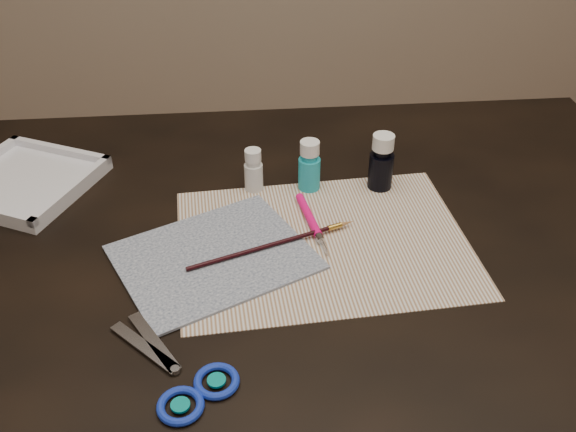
{
  "coord_description": "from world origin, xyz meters",
  "views": [
    {
      "loc": [
        -0.07,
        -0.76,
        1.35
      ],
      "look_at": [
        0.0,
        0.0,
        0.8
      ],
      "focal_mm": 40.0,
      "sensor_mm": 36.0,
      "label": 1
    }
  ],
  "objects": [
    {
      "name": "table",
      "position": [
        0.0,
        0.0,
        0.38
      ],
      "size": [
        1.3,
        0.9,
        0.75
      ],
      "primitive_type": "cube",
      "color": "black",
      "rests_on": "ground"
    },
    {
      "name": "paper",
      "position": [
        0.05,
        -0.0,
        0.75
      ],
      "size": [
        0.45,
        0.36,
        0.0
      ],
      "primitive_type": "cube",
      "rotation": [
        0.0,
        0.0,
        0.06
      ],
      "color": "silver",
      "rests_on": "table"
    },
    {
      "name": "canvas",
      "position": [
        -0.11,
        -0.03,
        0.75
      ],
      "size": [
        0.33,
        0.31,
        0.0
      ],
      "primitive_type": "cube",
      "rotation": [
        0.0,
        0.0,
        0.45
      ],
      "color": "#122040",
      "rests_on": "paper"
    },
    {
      "name": "paint_bottle_white",
      "position": [
        -0.04,
        0.15,
        0.79
      ],
      "size": [
        0.04,
        0.04,
        0.08
      ],
      "primitive_type": "cylinder",
      "rotation": [
        0.0,
        0.0,
        -0.3
      ],
      "color": "silver",
      "rests_on": "table"
    },
    {
      "name": "paint_bottle_cyan",
      "position": [
        0.05,
        0.15,
        0.79
      ],
      "size": [
        0.04,
        0.04,
        0.09
      ],
      "primitive_type": "cylinder",
      "rotation": [
        0.0,
        0.0,
        0.12
      ],
      "color": "#1DA8BD",
      "rests_on": "table"
    },
    {
      "name": "paint_bottle_navy",
      "position": [
        0.17,
        0.14,
        0.8
      ],
      "size": [
        0.05,
        0.05,
        0.1
      ],
      "primitive_type": "cylinder",
      "rotation": [
        0.0,
        0.0,
        0.31
      ],
      "color": "black",
      "rests_on": "table"
    },
    {
      "name": "paintbrush",
      "position": [
        -0.02,
        -0.01,
        0.76
      ],
      "size": [
        0.26,
        0.1,
        0.01
      ],
      "primitive_type": null,
      "rotation": [
        0.0,
        0.0,
        0.35
      ],
      "color": "black",
      "rests_on": "canvas"
    },
    {
      "name": "craft_knife",
      "position": [
        0.04,
        0.03,
        0.76
      ],
      "size": [
        0.04,
        0.16,
        0.01
      ],
      "primitive_type": null,
      "rotation": [
        0.0,
        0.0,
        -1.41
      ],
      "color": "#F10B70",
      "rests_on": "paper"
    },
    {
      "name": "scissors",
      "position": [
        -0.17,
        -0.23,
        0.76
      ],
      "size": [
        0.22,
        0.22,
        0.01
      ],
      "primitive_type": null,
      "rotation": [
        0.0,
        0.0,
        2.36
      ],
      "color": "silver",
      "rests_on": "table"
    },
    {
      "name": "palette_tray",
      "position": [
        -0.43,
        0.19,
        0.76
      ],
      "size": [
        0.28,
        0.28,
        0.03
      ],
      "primitive_type": "cube",
      "rotation": [
        0.0,
        0.0,
        -0.45
      ],
      "color": "silver",
      "rests_on": "table"
    }
  ]
}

